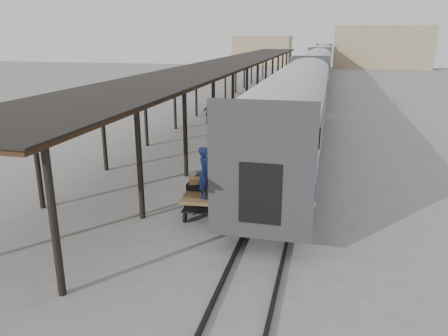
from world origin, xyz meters
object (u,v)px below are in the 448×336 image
(porter, at_px, (205,173))
(baggage_cart, at_px, (204,196))
(luggage_tug, at_px, (247,104))
(pedestrian, at_px, (209,113))

(porter, bearing_deg, baggage_cart, 26.13)
(luggage_tug, distance_m, pedestrian, 5.86)
(baggage_cart, height_order, pedestrian, pedestrian)
(porter, xyz_separation_m, pedestrian, (-4.63, 17.08, -1.01))
(baggage_cart, distance_m, porter, 1.33)
(luggage_tug, xyz_separation_m, pedestrian, (-1.86, -5.56, 0.09))
(pedestrian, bearing_deg, luggage_tug, -121.43)
(luggage_tug, distance_m, porter, 22.84)
(baggage_cart, distance_m, luggage_tug, 22.14)
(baggage_cart, bearing_deg, porter, -73.86)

